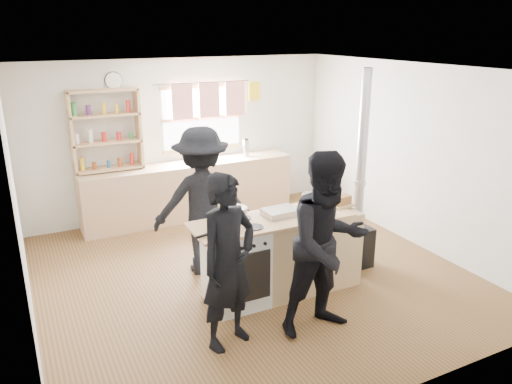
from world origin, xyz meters
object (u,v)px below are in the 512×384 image
(skillet_greens, at_px, (223,229))
(person_near_right, at_px, (327,244))
(stockpot_stove, at_px, (237,214))
(bread_board, at_px, (342,202))
(flue_heater, at_px, (358,218))
(person_near_left, at_px, (228,262))
(roast_tray, at_px, (280,212))
(person_far, at_px, (202,201))
(thermos, at_px, (246,148))
(stockpot_counter, at_px, (313,202))
(cooking_island, at_px, (283,254))

(skillet_greens, xyz_separation_m, person_near_right, (0.78, -0.75, -0.03))
(stockpot_stove, xyz_separation_m, bread_board, (1.32, -0.09, -0.03))
(flue_heater, distance_m, person_near_left, 2.29)
(roast_tray, relative_size, person_far, 0.21)
(roast_tray, height_order, person_near_left, person_near_left)
(thermos, xyz_separation_m, bread_board, (-0.07, -2.77, -0.06))
(stockpot_stove, bearing_deg, person_far, 96.38)
(skillet_greens, bearing_deg, person_far, 81.59)
(bread_board, height_order, person_near_right, person_near_right)
(roast_tray, distance_m, stockpot_counter, 0.44)
(person_near_left, bearing_deg, stockpot_stove, 40.67)
(stockpot_stove, relative_size, stockpot_counter, 0.84)
(skillet_greens, bearing_deg, stockpot_stove, 38.56)
(thermos, bearing_deg, flue_heater, -83.14)
(stockpot_stove, xyz_separation_m, stockpot_counter, (0.95, -0.04, 0.01))
(thermos, height_order, bread_board, thermos)
(bread_board, distance_m, person_near_left, 1.86)
(stockpot_counter, xyz_separation_m, person_far, (-1.04, 0.87, -0.10))
(bread_board, relative_size, flue_heater, 0.12)
(roast_tray, bearing_deg, flue_heater, 5.57)
(thermos, distance_m, stockpot_counter, 2.76)
(skillet_greens, bearing_deg, cooking_island, 7.66)
(person_near_left, bearing_deg, stockpot_counter, 7.50)
(person_far, bearing_deg, flue_heater, 167.43)
(stockpot_stove, bearing_deg, stockpot_counter, -2.66)
(cooking_island, relative_size, flue_heater, 0.79)
(flue_heater, bearing_deg, roast_tray, -174.43)
(skillet_greens, height_order, flue_heater, flue_heater)
(skillet_greens, xyz_separation_m, person_near_left, (-0.19, -0.55, -0.10))
(cooking_island, bearing_deg, bread_board, -0.28)
(flue_heater, height_order, person_near_left, flue_heater)
(stockpot_stove, height_order, person_near_right, person_near_right)
(skillet_greens, distance_m, stockpot_counter, 1.20)
(person_near_left, bearing_deg, thermos, 42.73)
(thermos, distance_m, roast_tray, 2.86)
(bread_board, bearing_deg, person_near_left, -159.70)
(skillet_greens, relative_size, person_near_right, 0.22)
(stockpot_counter, distance_m, bread_board, 0.37)
(thermos, height_order, stockpot_counter, thermos)
(cooking_island, bearing_deg, thermos, 72.76)
(roast_tray, bearing_deg, thermos, 72.12)
(cooking_island, bearing_deg, person_far, 124.36)
(skillet_greens, relative_size, stockpot_stove, 1.77)
(person_near_right, bearing_deg, cooking_island, 90.01)
(roast_tray, xyz_separation_m, stockpot_counter, (0.44, -0.00, 0.05))
(person_near_right, bearing_deg, stockpot_counter, 65.13)
(person_near_right, bearing_deg, thermos, 76.61)
(stockpot_stove, distance_m, person_near_right, 1.09)
(cooking_island, distance_m, skillet_greens, 0.92)
(person_near_left, xyz_separation_m, person_far, (0.34, 1.56, 0.06))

